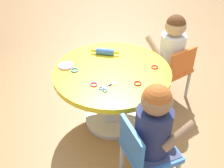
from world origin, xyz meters
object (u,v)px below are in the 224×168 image
object	(u,v)px
rolling_pin	(105,52)
craft_scissors	(106,88)
craft_table	(112,84)
child_chair_right	(172,69)
seated_child_right	(172,44)
seated_child_left	(155,123)
child_chair_left	(145,151)

from	to	relation	value
rolling_pin	craft_scissors	xyz separation A→B (m)	(-0.43, -0.10, -0.02)
craft_table	child_chair_right	distance (m)	0.62
craft_table	seated_child_right	xyz separation A→B (m)	(0.44, -0.43, 0.15)
seated_child_left	seated_child_right	bearing A→B (deg)	-5.53
craft_table	seated_child_right	world-z (taller)	seated_child_right
craft_table	child_chair_right	bearing A→B (deg)	-48.16
seated_child_left	rolling_pin	world-z (taller)	seated_child_left
child_chair_left	child_chair_right	xyz separation A→B (m)	(0.95, -0.15, 0.00)
rolling_pin	child_chair_right	bearing A→B (deg)	-70.47
craft_table	craft_scissors	bearing A→B (deg)	-179.98
child_chair_right	seated_child_right	world-z (taller)	seated_child_right
craft_table	rolling_pin	xyz separation A→B (m)	(0.21, 0.10, 0.15)
child_chair_left	child_chair_right	bearing A→B (deg)	-9.23
child_chair_left	craft_scissors	world-z (taller)	child_chair_left
seated_child_right	craft_scissors	xyz separation A→B (m)	(-0.66, 0.43, -0.02)
seated_child_left	rolling_pin	size ratio (longest dim) A/B	2.22
rolling_pin	craft_scissors	world-z (taller)	rolling_pin
child_chair_right	seated_child_right	bearing A→B (deg)	45.06
seated_child_left	seated_child_right	size ratio (longest dim) A/B	1.00
child_chair_left	craft_table	bearing A→B (deg)	29.70
rolling_pin	craft_scissors	size ratio (longest dim) A/B	1.66
child_chair_right	craft_scissors	xyz separation A→B (m)	(-0.63, 0.46, 0.21)
seated_child_right	seated_child_left	bearing A→B (deg)	174.47
child_chair_left	craft_scissors	size ratio (longest dim) A/B	3.86
craft_scissors	rolling_pin	bearing A→B (deg)	12.66
seated_child_right	craft_table	bearing A→B (deg)	135.54
craft_scissors	craft_table	bearing A→B (deg)	0.02
seated_child_left	craft_table	bearing A→B (deg)	33.40
rolling_pin	craft_scissors	bearing A→B (deg)	-167.34
rolling_pin	craft_scissors	distance (m)	0.45
craft_table	child_chair_right	size ratio (longest dim) A/B	1.63
seated_child_right	craft_scissors	distance (m)	0.79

